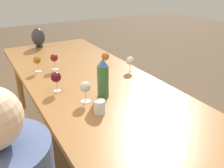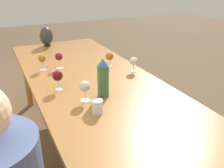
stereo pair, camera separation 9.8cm
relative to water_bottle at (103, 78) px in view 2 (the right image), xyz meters
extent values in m
plane|color=brown|center=(0.09, -0.05, -0.89)|extent=(14.00, 14.00, 0.00)
cube|color=#936033|center=(0.09, -0.05, -0.16)|extent=(3.12, 0.99, 0.04)
cylinder|color=#936033|center=(1.55, -0.44, -0.53)|extent=(0.07, 0.07, 0.72)
cylinder|color=#936033|center=(1.55, 0.35, -0.53)|extent=(0.07, 0.07, 0.72)
cylinder|color=#336638|center=(0.00, 0.00, -0.02)|extent=(0.08, 0.08, 0.23)
cone|color=#33599E|center=(0.00, 0.00, 0.12)|extent=(0.07, 0.07, 0.05)
cylinder|color=silver|center=(-0.20, 0.13, -0.09)|extent=(0.07, 0.07, 0.09)
cylinder|color=#2D2D33|center=(1.51, 0.06, -0.13)|extent=(0.08, 0.08, 0.01)
ellipsoid|color=#2D2D33|center=(1.51, 0.06, -0.02)|extent=(0.15, 0.15, 0.21)
cylinder|color=silver|center=(0.72, 0.28, -0.13)|extent=(0.06, 0.06, 0.00)
cylinder|color=silver|center=(0.72, 0.28, -0.09)|extent=(0.01, 0.01, 0.08)
sphere|color=#995B19|center=(0.72, 0.28, -0.03)|extent=(0.07, 0.07, 0.07)
cylinder|color=silver|center=(-0.01, 0.14, -0.13)|extent=(0.07, 0.07, 0.00)
cylinder|color=silver|center=(-0.01, 0.14, -0.10)|extent=(0.01, 0.01, 0.07)
sphere|color=silver|center=(-0.01, 0.14, -0.03)|extent=(0.08, 0.08, 0.08)
cylinder|color=silver|center=(0.69, 0.13, -0.13)|extent=(0.06, 0.06, 0.00)
cylinder|color=silver|center=(0.69, 0.13, -0.09)|extent=(0.01, 0.01, 0.08)
sphere|color=maroon|center=(0.69, 0.13, -0.02)|extent=(0.07, 0.07, 0.07)
cylinder|color=silver|center=(0.24, 0.26, -0.13)|extent=(0.06, 0.06, 0.00)
cylinder|color=silver|center=(0.24, 0.26, -0.09)|extent=(0.01, 0.01, 0.08)
sphere|color=#510C14|center=(0.24, 0.26, -0.02)|extent=(0.08, 0.08, 0.08)
cylinder|color=silver|center=(0.33, -0.44, -0.13)|extent=(0.06, 0.06, 0.00)
cylinder|color=silver|center=(0.33, -0.44, -0.10)|extent=(0.01, 0.01, 0.06)
sphere|color=silver|center=(0.33, -0.44, -0.04)|extent=(0.07, 0.07, 0.07)
cylinder|color=silver|center=(0.54, -0.31, -0.13)|extent=(0.06, 0.06, 0.00)
cylinder|color=silver|center=(0.54, -0.31, -0.10)|extent=(0.01, 0.01, 0.06)
sphere|color=#995B19|center=(0.54, -0.31, -0.04)|extent=(0.07, 0.07, 0.07)
cylinder|color=brown|center=(0.37, 0.54, -0.67)|extent=(0.04, 0.04, 0.44)
camera|label=1|loc=(-1.41, 0.73, 0.67)|focal=40.00mm
camera|label=2|loc=(-1.46, 0.64, 0.67)|focal=40.00mm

